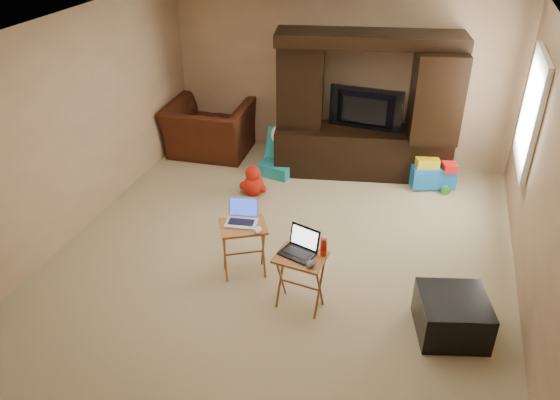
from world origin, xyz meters
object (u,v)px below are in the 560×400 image
(tray_table_left, at_px, (244,250))
(laptop_left, at_px, (241,214))
(child_rocker, at_px, (278,154))
(tray_table_right, at_px, (300,282))
(water_bottle, at_px, (324,247))
(push_toy, at_px, (433,172))
(television, at_px, (364,111))
(recliner, at_px, (209,129))
(mouse_left, at_px, (258,230))
(plush_toy, at_px, (253,181))
(mouse_right, at_px, (311,264))
(ottoman, at_px, (452,316))
(entertainment_center, at_px, (365,107))
(laptop_right, at_px, (297,244))

(tray_table_left, bearing_deg, laptop_left, 106.77)
(child_rocker, relative_size, laptop_left, 1.91)
(tray_table_right, height_order, water_bottle, water_bottle)
(push_toy, bearing_deg, tray_table_left, -143.38)
(television, bearing_deg, recliner, 2.71)
(recliner, height_order, water_bottle, water_bottle)
(mouse_left, relative_size, water_bottle, 0.66)
(tray_table_right, bearing_deg, plush_toy, 128.25)
(plush_toy, bearing_deg, water_bottle, -53.95)
(television, relative_size, mouse_right, 8.25)
(television, height_order, water_bottle, television)
(ottoman, bearing_deg, tray_table_left, 172.55)
(mouse_left, bearing_deg, mouse_right, -30.98)
(push_toy, bearing_deg, entertainment_center, 153.52)
(recliner, xyz_separation_m, tray_table_right, (2.26, -3.03, -0.09))
(entertainment_center, distance_m, ottoman, 3.40)
(television, distance_m, water_bottle, 2.95)
(push_toy, bearing_deg, child_rocker, 167.71)
(recliner, bearing_deg, laptop_right, 123.50)
(push_toy, height_order, water_bottle, water_bottle)
(mouse_right, relative_size, water_bottle, 0.66)
(tray_table_left, xyz_separation_m, mouse_left, (0.19, -0.07, 0.33))
(recliner, height_order, tray_table_left, recliner)
(tray_table_left, bearing_deg, child_rocker, 70.23)
(tray_table_right, xyz_separation_m, laptop_right, (-0.04, 0.02, 0.42))
(mouse_right, bearing_deg, water_bottle, 70.71)
(recliner, height_order, push_toy, recliner)
(laptop_left, height_order, mouse_left, laptop_left)
(mouse_right, bearing_deg, tray_table_right, 137.29)
(entertainment_center, relative_size, laptop_right, 7.71)
(tray_table_right, relative_size, mouse_left, 4.90)
(tray_table_right, bearing_deg, recliner, 134.13)
(child_rocker, height_order, ottoman, child_rocker)
(push_toy, relative_size, tray_table_right, 0.99)
(laptop_left, bearing_deg, push_toy, 46.42)
(television, distance_m, recliner, 2.41)
(laptop_right, relative_size, water_bottle, 1.70)
(plush_toy, xyz_separation_m, laptop_right, (1.14, -1.96, 0.51))
(mouse_left, xyz_separation_m, water_bottle, (0.72, -0.19, 0.06))
(recliner, height_order, tray_table_right, recliner)
(tray_table_left, bearing_deg, mouse_left, -48.45)
(water_bottle, bearing_deg, mouse_left, 165.31)
(child_rocker, relative_size, tray_table_left, 1.00)
(ottoman, distance_m, water_bottle, 1.34)
(laptop_left, bearing_deg, ottoman, -15.86)
(mouse_right, bearing_deg, ottoman, 7.66)
(entertainment_center, relative_size, ottoman, 3.98)
(ottoman, xyz_separation_m, mouse_left, (-1.96, 0.21, 0.44))
(push_toy, xyz_separation_m, ottoman, (0.34, -2.86, -0.03))
(ottoman, distance_m, laptop_left, 2.27)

